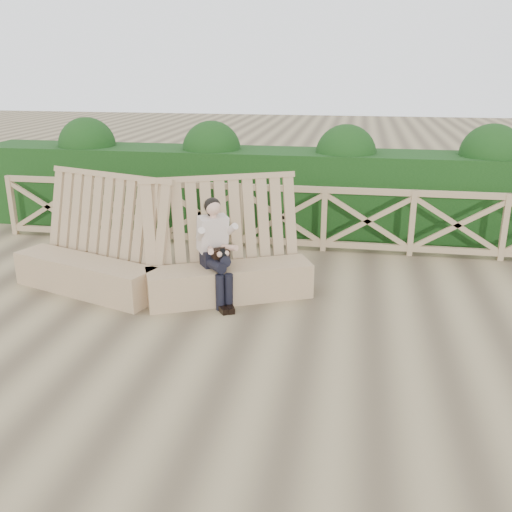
# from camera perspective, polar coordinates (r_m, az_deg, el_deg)

# --- Properties ---
(ground) EXTENTS (60.00, 60.00, 0.00)m
(ground) POSITION_cam_1_polar(r_m,az_deg,el_deg) (6.64, -1.57, -8.42)
(ground) COLOR brown
(ground) RESTS_ON ground
(bench) EXTENTS (4.25, 1.60, 1.60)m
(bench) POSITION_cam_1_polar(r_m,az_deg,el_deg) (7.91, -9.85, -0.94)
(bench) COLOR #987E57
(bench) RESTS_ON ground
(woman) EXTENTS (0.66, 0.83, 1.38)m
(woman) POSITION_cam_1_polar(r_m,az_deg,el_deg) (7.48, -4.03, 0.96)
(woman) COLOR black
(woman) RESTS_ON ground
(guardrail) EXTENTS (10.10, 0.09, 1.10)m
(guardrail) POSITION_cam_1_polar(r_m,az_deg,el_deg) (9.68, 2.56, 3.91)
(guardrail) COLOR #88754F
(guardrail) RESTS_ON ground
(hedge) EXTENTS (12.00, 1.20, 1.50)m
(hedge) POSITION_cam_1_polar(r_m,az_deg,el_deg) (10.80, 3.42, 6.52)
(hedge) COLOR black
(hedge) RESTS_ON ground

